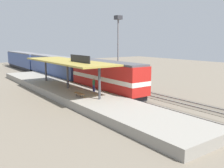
{
  "coord_description": "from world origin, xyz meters",
  "views": [
    {
      "loc": [
        -19.26,
        -30.75,
        7.31
      ],
      "look_at": [
        -1.38,
        -5.9,
        2.0
      ],
      "focal_mm": 39.87,
      "sensor_mm": 36.0,
      "label": 1
    }
  ],
  "objects": [
    {
      "name": "freight_car",
      "position": [
        4.6,
        8.48,
        1.97
      ],
      "size": [
        2.8,
        12.0,
        3.54
      ],
      "color": "#28282D",
      "rests_on": "track_far"
    },
    {
      "name": "light_mast",
      "position": [
        7.8,
        4.99,
        8.4
      ],
      "size": [
        1.1,
        1.1,
        11.7
      ],
      "color": "slate",
      "rests_on": "ground"
    },
    {
      "name": "ground_plane",
      "position": [
        2.0,
        0.0,
        0.0
      ],
      "size": [
        120.0,
        120.0,
        0.0
      ],
      "primitive_type": "plane",
      "color": "#706656"
    },
    {
      "name": "platform",
      "position": [
        -4.6,
        0.0,
        0.45
      ],
      "size": [
        6.0,
        44.0,
        0.9
      ],
      "primitive_type": "cube",
      "color": "gray",
      "rests_on": "ground"
    },
    {
      "name": "platform_bench",
      "position": [
        -6.0,
        -5.87,
        1.34
      ],
      "size": [
        0.44,
        1.7,
        0.5
      ],
      "color": "#333338",
      "rests_on": "platform"
    },
    {
      "name": "track_near",
      "position": [
        0.0,
        0.0,
        0.03
      ],
      "size": [
        3.2,
        110.0,
        0.16
      ],
      "color": "#5F5649",
      "rests_on": "ground"
    },
    {
      "name": "passenger_carriage_front",
      "position": [
        0.0,
        15.3,
        2.31
      ],
      "size": [
        2.9,
        20.0,
        4.24
      ],
      "color": "#28282D",
      "rests_on": "track_near"
    },
    {
      "name": "station_canopy",
      "position": [
        -4.6,
        -0.09,
        4.53
      ],
      "size": [
        5.2,
        18.0,
        4.7
      ],
      "color": "#47474C",
      "rests_on": "platform"
    },
    {
      "name": "person_waiting",
      "position": [
        -2.87,
        -3.98,
        1.85
      ],
      "size": [
        0.34,
        0.34,
        1.71
      ],
      "color": "navy",
      "rests_on": "platform"
    },
    {
      "name": "track_far",
      "position": [
        4.6,
        0.0,
        0.03
      ],
      "size": [
        3.2,
        110.0,
        0.16
      ],
      "color": "#5F5649",
      "rests_on": "ground"
    },
    {
      "name": "passenger_carriage_rear",
      "position": [
        0.0,
        36.1,
        2.31
      ],
      "size": [
        2.9,
        20.0,
        4.24
      ],
      "color": "#28282D",
      "rests_on": "track_near"
    },
    {
      "name": "locomotive",
      "position": [
        0.0,
        -2.7,
        2.41
      ],
      "size": [
        2.93,
        14.43,
        4.44
      ],
      "color": "#28282D",
      "rests_on": "track_near"
    }
  ]
}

